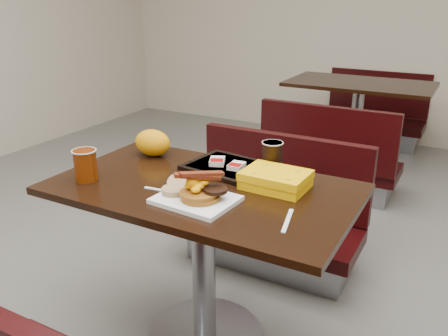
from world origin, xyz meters
The scene contains 24 objects.
wall_back centered at (0.00, 3.50, 1.40)m, with size 6.00×0.01×2.80m, color beige.
table_near centered at (0.00, 0.00, 0.38)m, with size 1.20×0.70×0.75m, color black, non-canonical shape.
bench_near_n centered at (0.00, 0.70, 0.36)m, with size 1.00×0.46×0.72m, color black, non-canonical shape.
table_far centered at (0.00, 2.60, 0.38)m, with size 1.20×0.70×0.75m, color black, non-canonical shape.
bench_far_s centered at (0.00, 1.90, 0.36)m, with size 1.00×0.46×0.72m, color black, non-canonical shape.
bench_far_n centered at (0.00, 3.30, 0.36)m, with size 1.00×0.46×0.72m, color black, non-canonical shape.
platter centered at (0.06, -0.14, 0.76)m, with size 0.28×0.22×0.02m, color white.
pancake_stack centered at (0.08, -0.14, 0.78)m, with size 0.14×0.14×0.03m, color #934C18.
sausage_patty centered at (0.13, -0.12, 0.80)m, with size 0.09×0.09×0.01m, color black.
scrambled_eggs centered at (0.05, -0.14, 0.82)m, with size 0.09×0.08×0.05m, color #FFC105.
bacon_strips centered at (0.07, -0.14, 0.85)m, with size 0.17×0.07×0.01m, color #410407, non-canonical shape.
muffin_bottom centered at (-0.03, -0.15, 0.78)m, with size 0.09×0.09×0.02m, color tan.
muffin_top centered at (-0.04, -0.10, 0.79)m, with size 0.10×0.10×0.02m, color tan.
coffee_cup_near centered at (-0.45, -0.17, 0.81)m, with size 0.09×0.09×0.13m, color #973105.
fork centered at (-0.14, -0.12, 0.75)m, with size 0.13×0.02×0.00m, color white, non-canonical shape.
knife centered at (0.41, -0.13, 0.75)m, with size 0.18×0.01×0.00m, color white.
condiment_syrup centered at (-0.09, 0.00, 0.76)m, with size 0.04×0.03×0.01m, color #B76807.
condiment_ketchup centered at (-0.04, 0.04, 0.76)m, with size 0.04×0.03×0.01m, color #8C0504.
tray centered at (0.03, 0.21, 0.76)m, with size 0.39×0.28×0.02m, color black.
hashbrown_sleeve_left centered at (-0.05, 0.20, 0.78)m, with size 0.06×0.08×0.02m, color silver.
hashbrown_sleeve_right centered at (0.05, 0.20, 0.78)m, with size 0.06×0.08×0.02m, color silver.
coffee_cup_far centered at (0.18, 0.27, 0.83)m, with size 0.08×0.08×0.12m, color black.
clamshell centered at (0.26, 0.12, 0.78)m, with size 0.25×0.19×0.07m, color #F3AE04.
paper_bag centered at (-0.40, 0.21, 0.81)m, with size 0.18×0.13×0.12m, color orange.
Camera 1 is at (0.90, -1.46, 1.47)m, focal length 37.53 mm.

